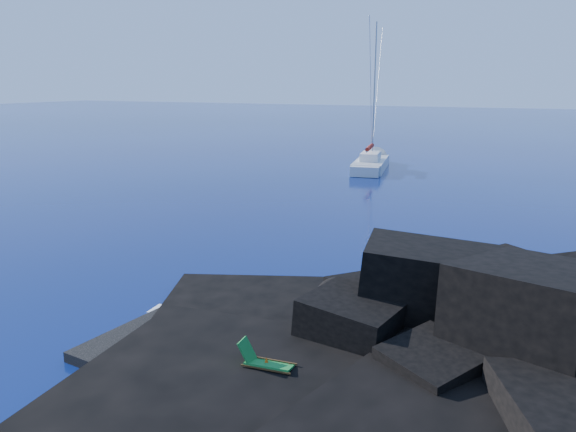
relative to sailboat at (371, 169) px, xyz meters
name	(u,v)px	position (x,y,z in m)	size (l,w,h in m)	color
ground	(110,337)	(3.58, -42.12, 0.00)	(400.00, 400.00, 0.00)	#040E3D
headland	(508,379)	(16.58, -39.12, 0.00)	(24.00, 24.00, 3.60)	black
beach	(226,357)	(8.08, -41.62, 0.00)	(8.50, 6.00, 0.70)	black
surf_foam	(297,311)	(8.58, -37.12, 0.00)	(10.00, 8.00, 0.06)	white
sailboat	(371,169)	(0.00, 0.00, 0.00)	(2.96, 14.10, 14.79)	silver
deck_chair	(269,358)	(10.19, -42.57, 0.90)	(1.60, 0.70, 1.10)	#1B7B2F
towel	(190,352)	(7.24, -42.42, 0.38)	(2.02, 0.96, 0.05)	silver
sunbather	(190,348)	(7.24, -42.42, 0.51)	(1.58, 0.39, 0.21)	#E0AA76
marker_cone	(266,365)	(10.08, -42.53, 0.62)	(0.35, 0.35, 0.53)	#E04D0B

